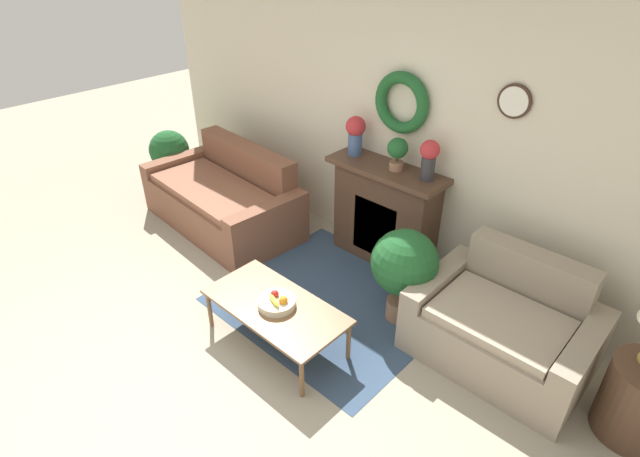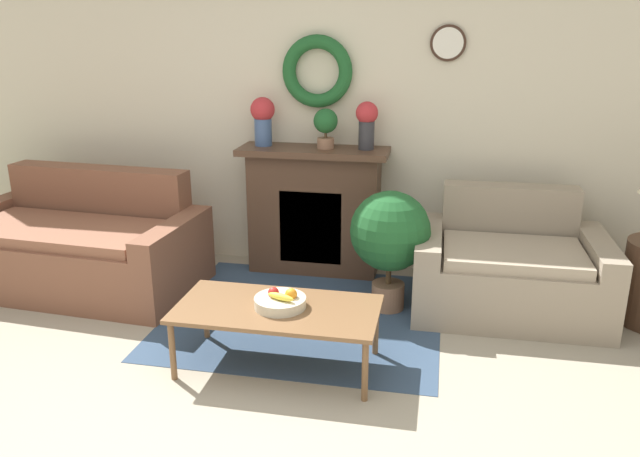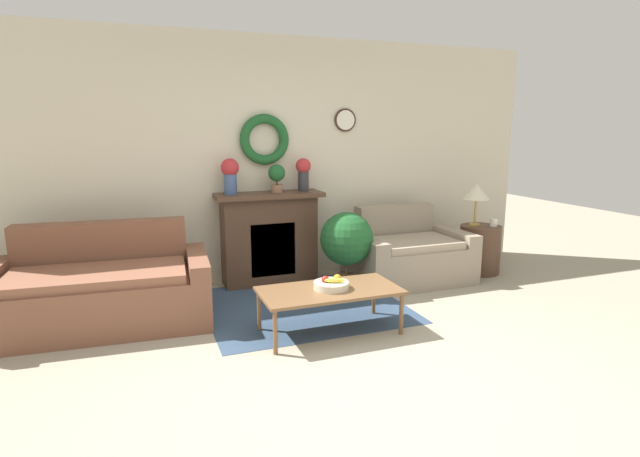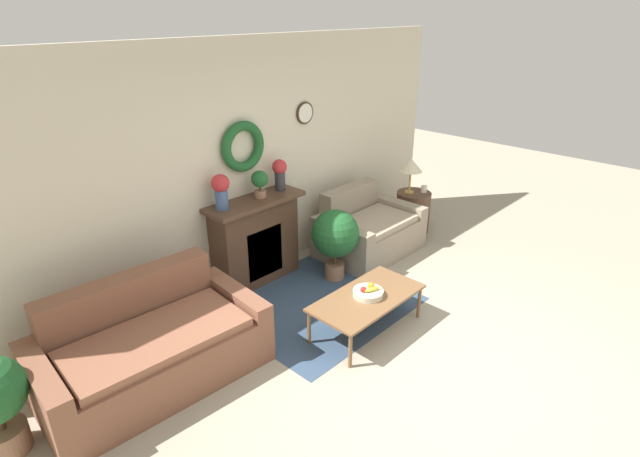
{
  "view_description": "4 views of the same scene",
  "coord_description": "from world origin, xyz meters",
  "px_view_note": "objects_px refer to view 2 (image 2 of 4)",
  "views": [
    {
      "loc": [
        2.42,
        -1.05,
        2.94
      ],
      "look_at": [
        0.05,
        1.48,
        0.8
      ],
      "focal_mm": 28.0,
      "sensor_mm": 36.0,
      "label": 1
    },
    {
      "loc": [
        0.98,
        -2.24,
        1.92
      ],
      "look_at": [
        0.21,
        1.62,
        0.64
      ],
      "focal_mm": 35.0,
      "sensor_mm": 36.0,
      "label": 2
    },
    {
      "loc": [
        -1.38,
        -2.8,
        1.7
      ],
      "look_at": [
        0.26,
        1.55,
        0.77
      ],
      "focal_mm": 28.0,
      "sensor_mm": 36.0,
      "label": 3
    },
    {
      "loc": [
        -3.22,
        -1.62,
        2.96
      ],
      "look_at": [
        0.12,
        1.55,
        0.9
      ],
      "focal_mm": 28.0,
      "sensor_mm": 36.0,
      "label": 4
    }
  ],
  "objects_px": {
    "fireplace": "(314,210)",
    "potted_plant_on_mantel": "(326,125)",
    "potted_plant_floor_by_loveseat": "(390,235)",
    "fruit_bowl": "(280,301)",
    "vase_on_mantel_right": "(367,122)",
    "couch_left": "(79,247)",
    "coffee_table": "(277,312)",
    "vase_on_mantel_left": "(263,118)",
    "loveseat_right": "(509,269)"
  },
  "relations": [
    {
      "from": "loveseat_right",
      "to": "fruit_bowl",
      "type": "xyz_separation_m",
      "value": [
        -1.37,
        -1.09,
        0.13
      ]
    },
    {
      "from": "potted_plant_floor_by_loveseat",
      "to": "potted_plant_on_mantel",
      "type": "bearing_deg",
      "value": 133.01
    },
    {
      "from": "coffee_table",
      "to": "vase_on_mantel_left",
      "type": "relative_size",
      "value": 3.1
    },
    {
      "from": "couch_left",
      "to": "potted_plant_on_mantel",
      "type": "relative_size",
      "value": 6.24
    },
    {
      "from": "loveseat_right",
      "to": "potted_plant_floor_by_loveseat",
      "type": "xyz_separation_m",
      "value": [
        -0.83,
        -0.17,
        0.26
      ]
    },
    {
      "from": "potted_plant_on_mantel",
      "to": "potted_plant_floor_by_loveseat",
      "type": "relative_size",
      "value": 0.36
    },
    {
      "from": "couch_left",
      "to": "coffee_table",
      "type": "bearing_deg",
      "value": -22.46
    },
    {
      "from": "vase_on_mantel_left",
      "to": "vase_on_mantel_right",
      "type": "relative_size",
      "value": 1.04
    },
    {
      "from": "vase_on_mantel_right",
      "to": "potted_plant_floor_by_loveseat",
      "type": "height_order",
      "value": "vase_on_mantel_right"
    },
    {
      "from": "fruit_bowl",
      "to": "couch_left",
      "type": "bearing_deg",
      "value": 154.1
    },
    {
      "from": "fireplace",
      "to": "loveseat_right",
      "type": "height_order",
      "value": "fireplace"
    },
    {
      "from": "loveseat_right",
      "to": "vase_on_mantel_right",
      "type": "height_order",
      "value": "vase_on_mantel_right"
    },
    {
      "from": "coffee_table",
      "to": "vase_on_mantel_right",
      "type": "distance_m",
      "value": 1.81
    },
    {
      "from": "fruit_bowl",
      "to": "loveseat_right",
      "type": "bearing_deg",
      "value": 38.53
    },
    {
      "from": "coffee_table",
      "to": "potted_plant_floor_by_loveseat",
      "type": "distance_m",
      "value": 1.1
    },
    {
      "from": "loveseat_right",
      "to": "potted_plant_floor_by_loveseat",
      "type": "distance_m",
      "value": 0.88
    },
    {
      "from": "loveseat_right",
      "to": "coffee_table",
      "type": "height_order",
      "value": "loveseat_right"
    },
    {
      "from": "couch_left",
      "to": "fruit_bowl",
      "type": "bearing_deg",
      "value": -22.12
    },
    {
      "from": "vase_on_mantel_right",
      "to": "couch_left",
      "type": "bearing_deg",
      "value": -162.64
    },
    {
      "from": "vase_on_mantel_left",
      "to": "potted_plant_on_mantel",
      "type": "relative_size",
      "value": 1.24
    },
    {
      "from": "loveseat_right",
      "to": "fruit_bowl",
      "type": "height_order",
      "value": "loveseat_right"
    },
    {
      "from": "fruit_bowl",
      "to": "vase_on_mantel_left",
      "type": "bearing_deg",
      "value": 109.01
    },
    {
      "from": "couch_left",
      "to": "potted_plant_on_mantel",
      "type": "height_order",
      "value": "potted_plant_on_mantel"
    },
    {
      "from": "couch_left",
      "to": "coffee_table",
      "type": "height_order",
      "value": "couch_left"
    },
    {
      "from": "potted_plant_on_mantel",
      "to": "loveseat_right",
      "type": "bearing_deg",
      "value": -17.51
    },
    {
      "from": "fireplace",
      "to": "vase_on_mantel_right",
      "type": "relative_size",
      "value": 3.22
    },
    {
      "from": "fireplace",
      "to": "potted_plant_on_mantel",
      "type": "height_order",
      "value": "potted_plant_on_mantel"
    },
    {
      "from": "vase_on_mantel_right",
      "to": "potted_plant_on_mantel",
      "type": "height_order",
      "value": "vase_on_mantel_right"
    },
    {
      "from": "couch_left",
      "to": "vase_on_mantel_right",
      "type": "bearing_deg",
      "value": 21.14
    },
    {
      "from": "fruit_bowl",
      "to": "potted_plant_floor_by_loveseat",
      "type": "distance_m",
      "value": 1.07
    },
    {
      "from": "coffee_table",
      "to": "vase_on_mantel_left",
      "type": "height_order",
      "value": "vase_on_mantel_left"
    },
    {
      "from": "couch_left",
      "to": "fruit_bowl",
      "type": "xyz_separation_m",
      "value": [
        1.83,
        -0.89,
        0.11
      ]
    },
    {
      "from": "fireplace",
      "to": "loveseat_right",
      "type": "relative_size",
      "value": 0.9
    },
    {
      "from": "vase_on_mantel_right",
      "to": "potted_plant_floor_by_loveseat",
      "type": "relative_size",
      "value": 0.42
    },
    {
      "from": "potted_plant_on_mantel",
      "to": "potted_plant_floor_by_loveseat",
      "type": "distance_m",
      "value": 1.06
    },
    {
      "from": "fireplace",
      "to": "coffee_table",
      "type": "distance_m",
      "value": 1.56
    },
    {
      "from": "potted_plant_on_mantel",
      "to": "vase_on_mantel_right",
      "type": "bearing_deg",
      "value": 3.66
    },
    {
      "from": "fireplace",
      "to": "potted_plant_floor_by_loveseat",
      "type": "height_order",
      "value": "fireplace"
    },
    {
      "from": "fireplace",
      "to": "potted_plant_on_mantel",
      "type": "relative_size",
      "value": 3.83
    },
    {
      "from": "vase_on_mantel_right",
      "to": "potted_plant_on_mantel",
      "type": "relative_size",
      "value": 1.19
    },
    {
      "from": "vase_on_mantel_right",
      "to": "coffee_table",
      "type": "bearing_deg",
      "value": -100.98
    },
    {
      "from": "fireplace",
      "to": "loveseat_right",
      "type": "xyz_separation_m",
      "value": [
        1.49,
        -0.46,
        -0.22
      ]
    },
    {
      "from": "loveseat_right",
      "to": "vase_on_mantel_left",
      "type": "relative_size",
      "value": 3.45
    },
    {
      "from": "fruit_bowl",
      "to": "potted_plant_on_mantel",
      "type": "relative_size",
      "value": 0.98
    },
    {
      "from": "fruit_bowl",
      "to": "vase_on_mantel_right",
      "type": "relative_size",
      "value": 0.82
    },
    {
      "from": "couch_left",
      "to": "vase_on_mantel_left",
      "type": "height_order",
      "value": "vase_on_mantel_left"
    },
    {
      "from": "vase_on_mantel_left",
      "to": "potted_plant_floor_by_loveseat",
      "type": "xyz_separation_m",
      "value": [
        1.07,
        -0.63,
        -0.69
      ]
    },
    {
      "from": "coffee_table",
      "to": "vase_on_mantel_left",
      "type": "bearing_deg",
      "value": 108.32
    },
    {
      "from": "coffee_table",
      "to": "fruit_bowl",
      "type": "distance_m",
      "value": 0.07
    },
    {
      "from": "vase_on_mantel_right",
      "to": "vase_on_mantel_left",
      "type": "bearing_deg",
      "value": -180.0
    }
  ]
}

